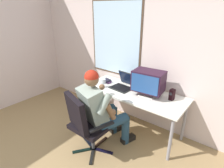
% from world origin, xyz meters
% --- Properties ---
extents(wall_rear, '(4.91, 0.08, 2.89)m').
position_xyz_m(wall_rear, '(-0.02, 2.45, 1.44)').
color(wall_rear, beige).
rests_on(wall_rear, ground).
extents(desk, '(1.68, 0.67, 0.72)m').
position_xyz_m(desk, '(0.10, 2.06, 0.66)').
color(desk, gray).
rests_on(desk, ground).
extents(office_chair, '(0.67, 0.65, 0.94)m').
position_xyz_m(office_chair, '(-0.11, 1.20, 0.53)').
color(office_chair, black).
rests_on(office_chair, ground).
extents(person_seated, '(0.66, 0.88, 1.24)m').
position_xyz_m(person_seated, '(-0.04, 1.45, 0.64)').
color(person_seated, navy).
rests_on(person_seated, ground).
extents(crt_monitor, '(0.47, 0.34, 0.39)m').
position_xyz_m(crt_monitor, '(0.34, 2.09, 0.95)').
color(crt_monitor, beige).
rests_on(crt_monitor, desk).
extents(laptop, '(0.37, 0.37, 0.25)m').
position_xyz_m(laptop, '(-0.12, 2.12, 0.78)').
color(laptop, black).
rests_on(laptop, desk).
extents(wine_glass, '(0.09, 0.09, 0.15)m').
position_xyz_m(wine_glass, '(-0.39, 1.90, 0.82)').
color(wine_glass, silver).
rests_on(wine_glass, desk).
extents(desk_speaker, '(0.07, 0.09, 0.16)m').
position_xyz_m(desk_speaker, '(0.68, 2.18, 0.80)').
color(desk_speaker, black).
rests_on(desk_speaker, desk).
extents(book_stack, '(0.17, 0.15, 0.06)m').
position_xyz_m(book_stack, '(-0.49, 2.10, 0.75)').
color(book_stack, '#693D79').
rests_on(book_stack, desk).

